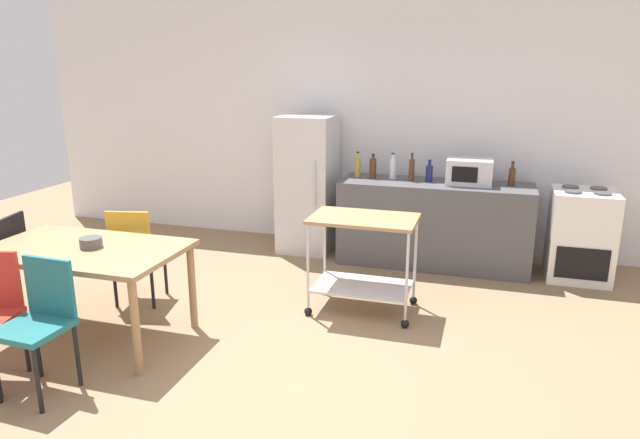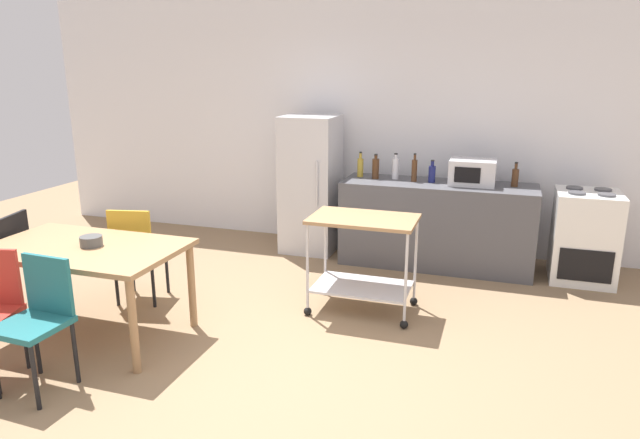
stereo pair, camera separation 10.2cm
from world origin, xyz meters
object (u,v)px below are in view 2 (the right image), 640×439
object	(u,v)px
chair_black	(5,256)
bottle_sesame_oil	(360,167)
chair_mustard	(137,248)
dining_table	(85,255)
chair_teal	(38,315)
microwave	(472,172)
fruit_bowl	(91,241)
bottle_soda	(515,177)
bottle_wine	(414,170)
stove_oven	(584,236)
kitchen_cart	(363,248)
refrigerator	(311,184)
bottle_olive_oil	(376,168)
bottle_soy_sauce	(432,173)
bottle_hot_sauce	(396,168)

from	to	relation	value
chair_black	bottle_sesame_oil	distance (m)	3.55
chair_black	chair_mustard	bearing A→B (deg)	108.67
dining_table	chair_teal	distance (m)	0.77
dining_table	microwave	xyz separation A→B (m)	(2.73, 2.55, 0.36)
microwave	fruit_bowl	size ratio (longest dim) A/B	2.75
bottle_soda	bottle_wine	bearing A→B (deg)	-176.41
chair_black	stove_oven	world-z (taller)	stove_oven
kitchen_cart	microwave	world-z (taller)	microwave
chair_black	bottle_soda	world-z (taller)	bottle_soda
kitchen_cart	bottle_wine	size ratio (longest dim) A/B	3.04
refrigerator	microwave	bearing A→B (deg)	-2.23
bottle_sesame_oil	bottle_olive_oil	bearing A→B (deg)	-16.73
bottle_soda	bottle_olive_oil	bearing A→B (deg)	-178.63
chair_black	bottle_wine	distance (m)	3.95
bottle_soy_sauce	bottle_soda	bearing A→B (deg)	3.43
stove_oven	dining_table	bearing A→B (deg)	-146.58
refrigerator	microwave	xyz separation A→B (m)	(1.78, -0.07, 0.25)
kitchen_cart	microwave	size ratio (longest dim) A/B	1.98
kitchen_cart	bottle_olive_oil	bearing A→B (deg)	98.90
stove_oven	chair_teal	bearing A→B (deg)	-138.09
chair_teal	refrigerator	distance (m)	3.44
chair_black	stove_oven	bearing A→B (deg)	104.35
bottle_hot_sauce	fruit_bowl	world-z (taller)	bottle_hot_sauce
chair_black	fruit_bowl	world-z (taller)	chair_black
microwave	kitchen_cart	bearing A→B (deg)	-119.14
bottle_hot_sauce	bottle_soy_sauce	size ratio (longest dim) A/B	1.17
stove_oven	refrigerator	size ratio (longest dim) A/B	0.59
chair_teal	bottle_soda	world-z (taller)	bottle_soda
chair_teal	fruit_bowl	world-z (taller)	chair_teal
chair_mustard	bottle_sesame_oil	distance (m)	2.53
bottle_olive_oil	dining_table	bearing A→B (deg)	-123.79
microwave	bottle_soy_sauce	bearing A→B (deg)	-179.38
dining_table	bottle_soy_sauce	distance (m)	3.46
bottle_wine	dining_table	bearing A→B (deg)	-130.16
refrigerator	bottle_soy_sauce	size ratio (longest dim) A/B	6.53
bottle_olive_oil	fruit_bowl	bearing A→B (deg)	-122.93
dining_table	bottle_sesame_oil	size ratio (longest dim) A/B	5.48
chair_black	stove_oven	xyz separation A→B (m)	(4.81, 2.41, -0.07)
chair_teal	fruit_bowl	xyz separation A→B (m)	(-0.15, 0.74, 0.27)
stove_oven	bottle_soda	world-z (taller)	bottle_soda
kitchen_cart	fruit_bowl	world-z (taller)	kitchen_cart
refrigerator	bottle_hot_sauce	distance (m)	1.00
bottle_hot_sauce	bottle_wine	size ratio (longest dim) A/B	0.93
chair_mustard	bottle_wine	xyz separation A→B (m)	(2.17, 1.85, 0.51)
chair_black	chair_teal	world-z (taller)	same
chair_black	bottle_soda	bearing A→B (deg)	108.72
bottle_hot_sauce	fruit_bowl	bearing A→B (deg)	-125.51
bottle_soda	kitchen_cart	bearing A→B (deg)	-129.57
dining_table	chair_mustard	xyz separation A→B (m)	(-0.03, 0.68, -0.15)
chair_mustard	chair_teal	bearing A→B (deg)	87.42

